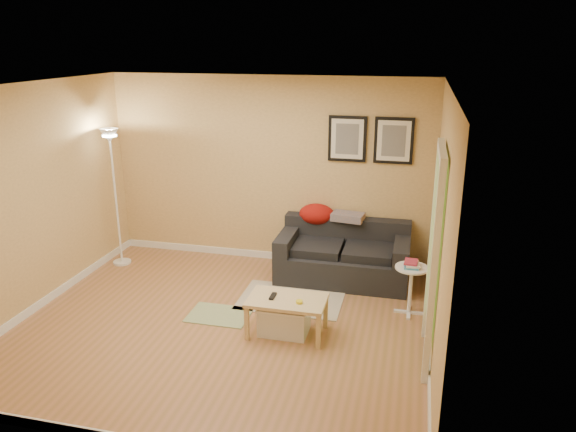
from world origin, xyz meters
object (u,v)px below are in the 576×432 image
object	(u,v)px
book_stack	(412,264)
coffee_table	(287,316)
floor_lamp	(116,202)
sofa	(343,253)
storage_bin	(284,319)
side_table	(410,290)

from	to	relation	value
book_stack	coffee_table	bearing A→B (deg)	-167.66
coffee_table	floor_lamp	size ratio (longest dim) A/B	0.43
sofa	storage_bin	world-z (taller)	sofa
sofa	floor_lamp	xyz separation A→B (m)	(-3.13, -0.20, 0.54)
storage_bin	book_stack	xyz separation A→B (m)	(1.30, 0.77, 0.45)
sofa	book_stack	bearing A→B (deg)	-41.15
sofa	book_stack	distance (m)	1.19
sofa	floor_lamp	bearing A→B (deg)	-176.36
sofa	side_table	world-z (taller)	sofa
storage_bin	sofa	bearing A→B (deg)	74.69
coffee_table	floor_lamp	bearing A→B (deg)	168.79
coffee_table	side_table	world-z (taller)	side_table
sofa	storage_bin	bearing A→B (deg)	-105.31
side_table	floor_lamp	distance (m)	4.11
sofa	floor_lamp	world-z (taller)	floor_lamp
storage_bin	floor_lamp	xyz separation A→B (m)	(-2.71, 1.34, 0.75)
storage_bin	book_stack	distance (m)	1.58
sofa	coffee_table	distance (m)	1.61
storage_bin	floor_lamp	bearing A→B (deg)	153.80
sofa	storage_bin	distance (m)	1.61
side_table	book_stack	size ratio (longest dim) A/B	2.69
book_stack	floor_lamp	world-z (taller)	floor_lamp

